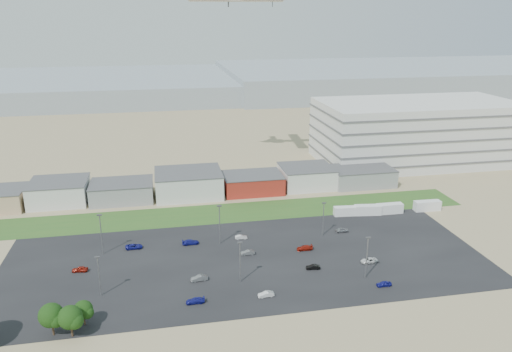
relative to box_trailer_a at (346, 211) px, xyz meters
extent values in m
plane|color=#91805C|center=(-39.99, -43.11, -1.38)|extent=(700.00, 700.00, 0.00)
cube|color=black|center=(-34.99, -23.11, -1.38)|extent=(120.00, 50.00, 0.01)
cube|color=#2D5A21|center=(-39.99, 8.89, -1.37)|extent=(160.00, 16.00, 0.02)
cube|color=silver|center=(50.01, 51.89, 11.12)|extent=(80.00, 40.00, 25.00)
imported|color=silver|center=(-5.39, -30.28, -0.80)|extent=(4.30, 2.13, 1.17)
imported|color=black|center=(-20.04, -30.80, -0.82)|extent=(3.50, 1.57, 1.12)
imported|color=navy|center=(-6.62, -41.51, -0.80)|extent=(3.45, 1.42, 1.17)
imported|color=navy|center=(-49.18, -40.28, -0.80)|extent=(4.03, 1.65, 1.17)
imported|color=#595B5E|center=(-47.53, -30.99, -0.74)|extent=(4.05, 1.80, 1.29)
imported|color=maroon|center=(-75.26, -21.21, -0.75)|extent=(3.89, 1.95, 1.27)
imported|color=navy|center=(-48.17, -11.31, -0.73)|extent=(4.56, 2.06, 1.30)
imported|color=#595B5E|center=(-34.15, -20.17, -0.80)|extent=(3.58, 1.29, 1.17)
imported|color=#A5A5AA|center=(-5.46, -11.61, -0.76)|extent=(3.68, 1.49, 1.25)
imported|color=navy|center=(-62.96, -11.01, -0.77)|extent=(4.40, 2.03, 1.22)
imported|color=#595B5E|center=(-75.38, -41.07, -0.79)|extent=(4.22, 2.13, 1.18)
imported|color=silver|center=(-34.27, -10.58, -0.84)|extent=(3.37, 1.31, 1.09)
imported|color=maroon|center=(-19.10, -20.46, -0.77)|extent=(4.25, 1.81, 1.22)
imported|color=silver|center=(-33.81, -40.71, -0.80)|extent=(3.62, 1.49, 1.16)
camera|label=1|loc=(-54.33, -134.01, 57.33)|focal=35.00mm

